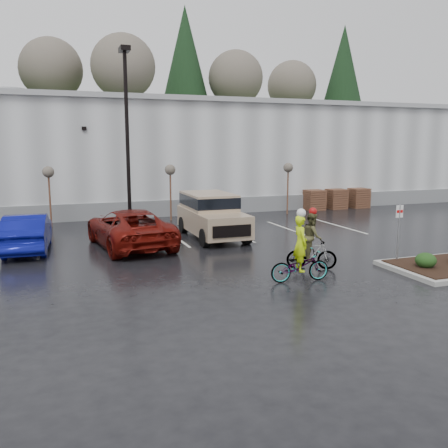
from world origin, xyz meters
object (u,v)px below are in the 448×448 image
object	(u,v)px
car_red	(129,228)
pallet_stack_c	(358,198)
sapling_mid	(170,173)
suv_tan	(213,216)
pallet_stack_a	(314,200)
pallet_stack_b	(336,199)
cyclist_olive	(312,247)
fire_lane_sign	(399,226)
car_blue	(27,232)
cyclist_hivis	(300,259)
sapling_west	(48,175)
sapling_east	(288,170)
lamppost	(127,118)

from	to	relation	value
car_red	pallet_stack_c	bearing A→B (deg)	-163.18
pallet_stack_c	car_red	bearing A→B (deg)	-156.20
sapling_mid	suv_tan	xyz separation A→B (m)	(0.59, -5.79, -1.70)
pallet_stack_a	pallet_stack_b	distance (m)	1.70
pallet_stack_b	cyclist_olive	xyz separation A→B (m)	(-9.68, -13.35, 0.13)
pallet_stack_c	car_red	size ratio (longest dim) A/B	0.23
sapling_mid	fire_lane_sign	size ratio (longest dim) A/B	1.45
pallet_stack_b	pallet_stack_c	size ratio (longest dim) A/B	1.00
suv_tan	car_blue	bearing A→B (deg)	-179.85
car_red	cyclist_hivis	xyz separation A→B (m)	(4.27, -7.08, -0.09)
cyclist_hivis	pallet_stack_b	bearing A→B (deg)	-30.86
fire_lane_sign	suv_tan	world-z (taller)	fire_lane_sign
sapling_west	sapling_mid	xyz separation A→B (m)	(6.50, 0.00, 0.00)
sapling_east	pallet_stack_b	distance (m)	4.78
lamppost	pallet_stack_b	distance (m)	15.19
cyclist_hivis	cyclist_olive	world-z (taller)	cyclist_hivis
pallet_stack_b	cyclist_hivis	size ratio (longest dim) A/B	0.58
sapling_east	cyclist_hivis	world-z (taller)	sapling_east
pallet_stack_c	pallet_stack_b	bearing A→B (deg)	180.00
lamppost	pallet_stack_a	xyz separation A→B (m)	(12.50, 2.00, -5.01)
cyclist_olive	sapling_mid	bearing A→B (deg)	32.25
sapling_west	sapling_east	xyz separation A→B (m)	(14.00, 0.00, 0.00)
pallet_stack_b	car_red	bearing A→B (deg)	-153.72
pallet_stack_c	cyclist_hivis	bearing A→B (deg)	-130.93
fire_lane_sign	cyclist_olive	size ratio (longest dim) A/B	1.01
sapling_east	car_red	xyz separation A→B (m)	(-10.86, -6.44, -1.92)
pallet_stack_b	lamppost	bearing A→B (deg)	-171.98
pallet_stack_b	suv_tan	bearing A→B (deg)	-148.55
lamppost	suv_tan	distance (m)	7.36
pallet_stack_c	car_blue	bearing A→B (deg)	-161.94
fire_lane_sign	suv_tan	size ratio (longest dim) A/B	0.43
car_blue	car_red	xyz separation A→B (m)	(4.05, -0.62, 0.04)
sapling_east	pallet_stack_b	size ratio (longest dim) A/B	2.37
lamppost	car_blue	distance (m)	8.45
pallet_stack_b	fire_lane_sign	size ratio (longest dim) A/B	0.61
lamppost	car_blue	bearing A→B (deg)	-135.52
lamppost	fire_lane_sign	size ratio (longest dim) A/B	4.19
sapling_east	car_blue	world-z (taller)	sapling_east
fire_lane_sign	car_red	bearing A→B (deg)	143.68
fire_lane_sign	pallet_stack_a	bearing A→B (deg)	71.19
sapling_west	pallet_stack_a	bearing A→B (deg)	3.47
fire_lane_sign	cyclist_hivis	world-z (taller)	cyclist_hivis
sapling_east	car_blue	distance (m)	16.12
fire_lane_sign	suv_tan	xyz separation A→B (m)	(-4.71, 7.01, -0.38)
pallet_stack_c	cyclist_hivis	xyz separation A→B (m)	(-12.59, -14.52, 0.05)
pallet_stack_b	pallet_stack_a	bearing A→B (deg)	180.00
sapling_east	suv_tan	size ratio (longest dim) A/B	0.63
sapling_mid	car_red	world-z (taller)	sapling_mid
sapling_west	car_blue	distance (m)	6.20
lamppost	pallet_stack_c	size ratio (longest dim) A/B	6.83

